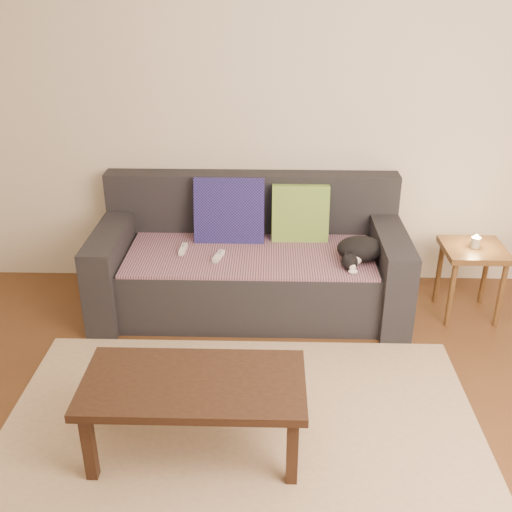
# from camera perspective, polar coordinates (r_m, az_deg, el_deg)

# --- Properties ---
(ground) EXTENTS (4.50, 4.50, 0.00)m
(ground) POSITION_cam_1_polar(r_m,az_deg,el_deg) (3.08, -1.64, -19.15)
(ground) COLOR brown
(ground) RESTS_ON ground
(back_wall) EXTENTS (4.50, 0.04, 2.60)m
(back_wall) POSITION_cam_1_polar(r_m,az_deg,el_deg) (4.28, -0.38, 13.80)
(back_wall) COLOR beige
(back_wall) RESTS_ON ground
(sofa) EXTENTS (2.10, 0.94, 0.87)m
(sofa) POSITION_cam_1_polar(r_m,az_deg,el_deg) (4.20, -0.54, -0.78)
(sofa) COLOR #232328
(sofa) RESTS_ON ground
(throw_blanket) EXTENTS (1.66, 0.74, 0.02)m
(throw_blanket) POSITION_cam_1_polar(r_m,az_deg,el_deg) (4.06, -0.60, 0.17)
(throw_blanket) COLOR #3E2648
(throw_blanket) RESTS_ON sofa
(cushion_navy) EXTENTS (0.49, 0.24, 0.51)m
(cushion_navy) POSITION_cam_1_polar(r_m,az_deg,el_deg) (4.23, -2.55, 4.15)
(cushion_navy) COLOR #140F43
(cushion_navy) RESTS_ON throw_blanket
(cushion_green) EXTENTS (0.40, 0.15, 0.41)m
(cushion_green) POSITION_cam_1_polar(r_m,az_deg,el_deg) (4.22, 4.24, 4.08)
(cushion_green) COLOR #0D5347
(cushion_green) RESTS_ON throw_blanket
(cat) EXTENTS (0.39, 0.38, 0.16)m
(cat) POSITION_cam_1_polar(r_m,az_deg,el_deg) (3.97, 9.84, 0.54)
(cat) COLOR black
(cat) RESTS_ON throw_blanket
(wii_remote_a) EXTENTS (0.04, 0.15, 0.03)m
(wii_remote_a) POSITION_cam_1_polar(r_m,az_deg,el_deg) (4.11, -6.96, 0.66)
(wii_remote_a) COLOR white
(wii_remote_a) RESTS_ON throw_blanket
(wii_remote_b) EXTENTS (0.07, 0.15, 0.03)m
(wii_remote_b) POSITION_cam_1_polar(r_m,az_deg,el_deg) (3.99, -3.59, -0.00)
(wii_remote_b) COLOR white
(wii_remote_b) RESTS_ON throw_blanket
(side_table) EXTENTS (0.41, 0.41, 0.51)m
(side_table) POSITION_cam_1_polar(r_m,az_deg,el_deg) (4.27, 19.94, -0.29)
(side_table) COLOR brown
(side_table) RESTS_ON ground
(candle) EXTENTS (0.06, 0.06, 0.09)m
(candle) POSITION_cam_1_polar(r_m,az_deg,el_deg) (4.22, 20.19, 1.26)
(candle) COLOR beige
(candle) RESTS_ON side_table
(rug) EXTENTS (2.50, 1.80, 0.01)m
(rug) POSITION_cam_1_polar(r_m,az_deg,el_deg) (3.19, -1.49, -17.18)
(rug) COLOR #C7AD88
(rug) RESTS_ON ground
(coffee_table) EXTENTS (1.06, 0.53, 0.42)m
(coffee_table) POSITION_cam_1_polar(r_m,az_deg,el_deg) (2.92, -5.94, -12.55)
(coffee_table) COLOR #311F13
(coffee_table) RESTS_ON rug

